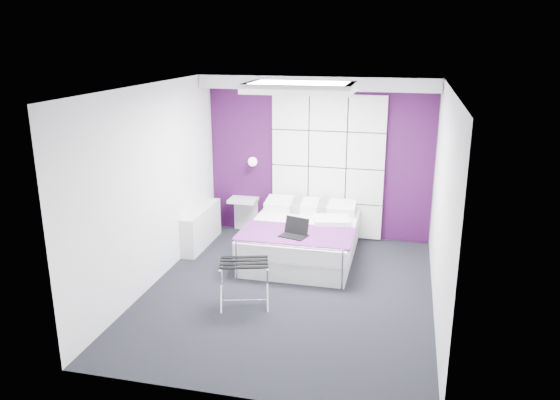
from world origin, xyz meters
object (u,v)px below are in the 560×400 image
(bed, at_px, (302,239))
(luggage_rack, at_px, (244,283))
(nightstand, at_px, (243,200))
(laptop, at_px, (294,231))
(radiator, at_px, (201,227))
(wall_lamp, at_px, (253,161))

(bed, bearing_deg, luggage_rack, -103.36)
(bed, bearing_deg, nightstand, 144.14)
(nightstand, bearing_deg, laptop, -50.26)
(nightstand, height_order, luggage_rack, nightstand)
(bed, distance_m, luggage_rack, 1.69)
(bed, xyz_separation_m, nightstand, (-1.16, 0.84, 0.28))
(radiator, distance_m, bed, 1.64)
(radiator, xyz_separation_m, bed, (1.63, -0.12, -0.02))
(radiator, bearing_deg, luggage_rack, -54.90)
(bed, bearing_deg, wall_lamp, 138.47)
(nightstand, distance_m, laptop, 1.80)
(wall_lamp, height_order, luggage_rack, wall_lamp)
(radiator, xyz_separation_m, laptop, (1.62, -0.67, 0.30))
(wall_lamp, distance_m, luggage_rack, 2.76)
(bed, height_order, nightstand, bed)
(luggage_rack, xyz_separation_m, laptop, (0.38, 1.10, 0.31))
(wall_lamp, relative_size, bed, 0.08)
(nightstand, bearing_deg, radiator, -123.25)
(luggage_rack, bearing_deg, wall_lamp, 87.60)
(radiator, height_order, bed, bed)
(wall_lamp, relative_size, radiator, 0.12)
(bed, height_order, laptop, laptop)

